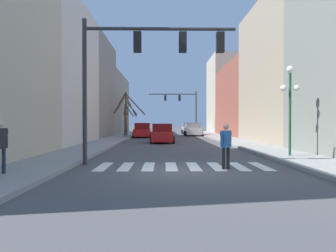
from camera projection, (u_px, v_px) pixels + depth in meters
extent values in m
plane|color=#4C4C4F|center=(185.00, 172.00, 11.70)|extent=(240.00, 240.00, 0.00)
cube|color=gray|center=(28.00, 170.00, 11.61)|extent=(2.60, 90.00, 0.15)
cube|color=beige|center=(46.00, 74.00, 25.30)|extent=(6.00, 11.43, 10.91)
cube|color=gray|center=(82.00, 89.00, 36.75)|extent=(6.00, 11.49, 10.94)
cube|color=gray|center=(104.00, 105.00, 50.50)|extent=(6.00, 16.00, 8.90)
cube|color=tan|center=(292.00, 73.00, 26.87)|extent=(6.00, 12.29, 11.57)
cube|color=#934C3D|center=(249.00, 101.00, 40.33)|extent=(6.00, 14.61, 8.70)
cube|color=#BCB299|center=(229.00, 95.00, 52.46)|extent=(6.00, 9.71, 12.09)
cube|color=white|center=(103.00, 167.00, 13.01)|extent=(0.45, 2.60, 0.01)
cube|color=white|center=(126.00, 166.00, 13.03)|extent=(0.45, 2.60, 0.01)
cube|color=white|center=(149.00, 166.00, 13.04)|extent=(0.45, 2.60, 0.01)
cube|color=white|center=(171.00, 166.00, 13.06)|extent=(0.45, 2.60, 0.01)
cube|color=white|center=(194.00, 166.00, 13.07)|extent=(0.45, 2.60, 0.01)
cube|color=white|center=(216.00, 166.00, 13.08)|extent=(0.45, 2.60, 0.01)
cube|color=white|center=(238.00, 166.00, 13.10)|extent=(0.45, 2.60, 0.01)
cube|color=white|center=(261.00, 166.00, 13.11)|extent=(0.45, 2.60, 0.01)
cylinder|color=#2D2D2D|center=(85.00, 92.00, 13.51)|extent=(0.18, 0.18, 6.03)
cylinder|color=#2D2D2D|center=(160.00, 29.00, 13.53)|extent=(6.24, 0.14, 0.14)
cube|color=black|center=(137.00, 42.00, 13.52)|extent=(0.32, 0.28, 0.84)
cube|color=black|center=(183.00, 42.00, 13.55)|extent=(0.32, 0.28, 0.84)
cube|color=black|center=(220.00, 42.00, 13.57)|extent=(0.32, 0.28, 0.84)
cylinder|color=#2D2D2D|center=(196.00, 113.00, 47.21)|extent=(0.18, 0.18, 6.18)
cylinder|color=#2D2D2D|center=(172.00, 94.00, 47.12)|extent=(6.82, 0.14, 0.14)
cube|color=black|center=(180.00, 98.00, 47.15)|extent=(0.32, 0.28, 0.84)
cube|color=black|center=(165.00, 98.00, 47.11)|extent=(0.32, 0.28, 0.84)
cylinder|color=#1E4C2D|center=(290.00, 114.00, 15.84)|extent=(0.12, 0.12, 3.99)
sphere|color=white|center=(290.00, 70.00, 15.82)|extent=(0.36, 0.36, 0.36)
sphere|color=white|center=(284.00, 88.00, 15.82)|extent=(0.31, 0.31, 0.31)
sphere|color=white|center=(297.00, 88.00, 15.83)|extent=(0.31, 0.31, 0.31)
cube|color=red|center=(143.00, 132.00, 37.52)|extent=(1.84, 4.38, 0.82)
cube|color=maroon|center=(143.00, 126.00, 37.51)|extent=(1.69, 2.28, 0.67)
cylinder|color=black|center=(136.00, 134.00, 38.87)|extent=(0.22, 0.64, 0.64)
cylinder|color=black|center=(151.00, 134.00, 38.90)|extent=(0.22, 0.64, 0.64)
cylinder|color=black|center=(133.00, 135.00, 36.15)|extent=(0.22, 0.64, 0.64)
cylinder|color=black|center=(150.00, 135.00, 36.18)|extent=(0.22, 0.64, 0.64)
cube|color=red|center=(162.00, 136.00, 28.01)|extent=(1.76, 4.47, 0.80)
cube|color=maroon|center=(162.00, 127.00, 28.00)|extent=(1.62, 2.32, 0.66)
cylinder|color=black|center=(173.00, 140.00, 26.64)|extent=(0.22, 0.64, 0.64)
cylinder|color=black|center=(151.00, 140.00, 26.61)|extent=(0.22, 0.64, 0.64)
cylinder|color=black|center=(172.00, 138.00, 29.41)|extent=(0.22, 0.64, 0.64)
cylinder|color=black|center=(152.00, 138.00, 29.38)|extent=(0.22, 0.64, 0.64)
cube|color=silver|center=(193.00, 131.00, 42.11)|extent=(1.88, 4.63, 0.81)
cube|color=slate|center=(193.00, 125.00, 42.10)|extent=(1.73, 2.41, 0.66)
cylinder|color=black|center=(185.00, 133.00, 43.54)|extent=(0.22, 0.64, 0.64)
cylinder|color=black|center=(199.00, 133.00, 43.57)|extent=(0.22, 0.64, 0.64)
cylinder|color=black|center=(186.00, 134.00, 40.67)|extent=(0.22, 0.64, 0.64)
cylinder|color=black|center=(201.00, 134.00, 40.70)|extent=(0.22, 0.64, 0.64)
cube|color=white|center=(189.00, 130.00, 49.31)|extent=(1.83, 4.14, 0.85)
cube|color=gray|center=(189.00, 125.00, 49.30)|extent=(1.69, 2.15, 0.69)
cylinder|color=black|center=(182.00, 131.00, 50.58)|extent=(0.22, 0.64, 0.64)
cylinder|color=black|center=(194.00, 131.00, 50.61)|extent=(0.22, 0.64, 0.64)
cylinder|color=black|center=(183.00, 132.00, 48.02)|extent=(0.22, 0.64, 0.64)
cylinder|color=black|center=(196.00, 132.00, 48.05)|extent=(0.22, 0.64, 0.64)
cylinder|color=black|center=(224.00, 158.00, 12.30)|extent=(0.12, 0.12, 0.81)
cylinder|color=black|center=(228.00, 158.00, 12.51)|extent=(0.12, 0.12, 0.81)
cube|color=#235693|center=(226.00, 139.00, 12.39)|extent=(0.44, 0.44, 0.64)
sphere|color=tan|center=(226.00, 127.00, 12.39)|extent=(0.23, 0.23, 0.23)
cylinder|color=#235693|center=(222.00, 140.00, 12.23)|extent=(0.26, 0.26, 0.62)
cylinder|color=#235693|center=(229.00, 140.00, 12.55)|extent=(0.26, 0.26, 0.62)
cylinder|color=#282D47|center=(4.00, 161.00, 10.30)|extent=(0.12, 0.12, 0.80)
cube|color=black|center=(1.00, 138.00, 10.14)|extent=(0.27, 0.42, 0.63)
sphere|color=beige|center=(1.00, 123.00, 10.14)|extent=(0.23, 0.23, 0.23)
cylinder|color=black|center=(5.00, 139.00, 10.37)|extent=(0.12, 0.28, 0.61)
cylinder|color=brown|center=(126.00, 123.00, 39.21)|extent=(0.39, 0.39, 2.90)
cylinder|color=brown|center=(136.00, 105.00, 39.55)|extent=(2.38, 0.93, 2.56)
cylinder|color=brown|center=(120.00, 103.00, 39.33)|extent=(1.62, 0.50, 2.60)
cylinder|color=brown|center=(121.00, 103.00, 38.95)|extent=(1.25, 0.59, 2.07)
cylinder|color=brown|center=(126.00, 103.00, 39.81)|extent=(0.30, 1.40, 2.59)
cylinder|color=brown|center=(126.00, 124.00, 45.88)|extent=(0.33, 0.33, 2.73)
cylinder|color=brown|center=(127.00, 110.00, 45.49)|extent=(0.49, 0.85, 1.75)
cylinder|color=brown|center=(130.00, 111.00, 45.70)|extent=(1.17, 0.48, 1.63)
cylinder|color=brown|center=(132.00, 108.00, 45.46)|extent=(1.74, 1.02, 2.07)
cylinder|color=brown|center=(131.00, 107.00, 45.79)|extent=(1.60, 0.30, 2.93)
cylinder|color=brown|center=(125.00, 107.00, 45.15)|extent=(0.27, 1.50, 2.24)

